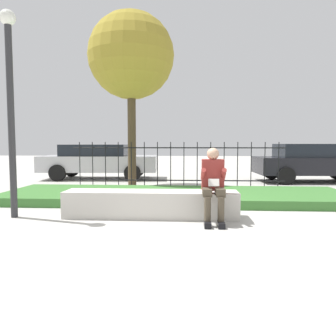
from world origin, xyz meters
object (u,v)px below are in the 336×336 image
tree_behind_fence (131,57)px  car_parked_left (99,160)px  street_lamp (10,91)px  stone_bench (151,205)px  car_parked_right (313,162)px  person_seated_reader (213,181)px

tree_behind_fence → car_parked_left: bearing=129.1°
street_lamp → tree_behind_fence: tree_behind_fence is taller
stone_bench → car_parked_right: 7.82m
street_lamp → tree_behind_fence: size_ratio=0.68×
person_seated_reader → street_lamp: (-3.63, 0.16, 1.60)m
car_parked_left → car_parked_right: size_ratio=1.10×
car_parked_right → tree_behind_fence: (-6.20, -1.49, 3.36)m
stone_bench → street_lamp: size_ratio=0.86×
person_seated_reader → car_parked_right: 7.40m
stone_bench → car_parked_right: (5.09, 5.92, 0.50)m
car_parked_left → tree_behind_fence: bearing=-54.1°
person_seated_reader → car_parked_right: (3.97, 6.25, 0.00)m
stone_bench → person_seated_reader: size_ratio=2.48×
car_parked_left → street_lamp: street_lamp is taller
stone_bench → street_lamp: 3.28m
car_parked_left → person_seated_reader: bearing=-63.5°
person_seated_reader → car_parked_right: car_parked_right is taller
car_parked_right → stone_bench: bearing=-132.9°
stone_bench → tree_behind_fence: tree_behind_fence is taller
tree_behind_fence → car_parked_right: bearing=13.5°
stone_bench → street_lamp: (-2.52, -0.17, 2.09)m
car_parked_left → street_lamp: size_ratio=1.20×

